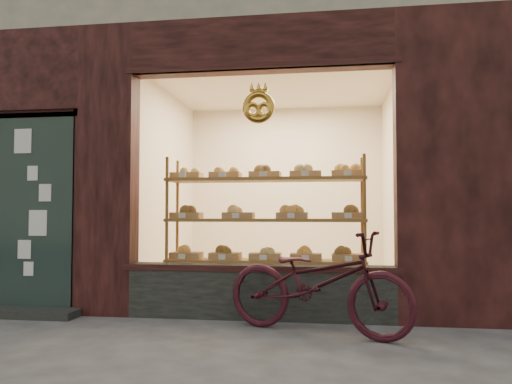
# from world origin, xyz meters

# --- Properties ---
(display_shelf) EXTENTS (2.20, 0.45, 1.70)m
(display_shelf) POSITION_xyz_m (0.45, 2.55, 0.87)
(display_shelf) COLOR brown
(display_shelf) RESTS_ON ground
(bicycle) EXTENTS (1.85, 1.18, 0.92)m
(bicycle) POSITION_xyz_m (1.04, 1.58, 0.46)
(bicycle) COLOR #330E18
(bicycle) RESTS_ON ground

